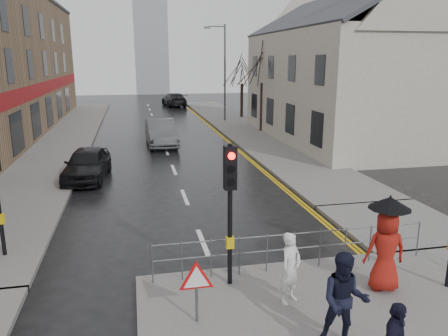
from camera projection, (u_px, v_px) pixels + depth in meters
name	position (u px, v px, depth m)	size (l,w,h in m)	color
ground	(223.00, 293.00, 10.26)	(120.00, 120.00, 0.00)	black
left_pavement	(67.00, 136.00, 30.77)	(4.00, 44.00, 0.14)	#605E5B
right_pavement	(239.00, 126.00, 35.26)	(4.00, 40.00, 0.14)	#605E5B
pavement_bridge_right	(397.00, 224.00, 14.39)	(4.00, 4.20, 0.14)	#605E5B
building_right_cream	(346.00, 68.00, 28.57)	(9.00, 16.40, 10.10)	beige
church_tower	(150.00, 34.00, 67.20)	(5.00, 5.00, 18.00)	#95989D
traffic_signal_near_left	(230.00, 191.00, 9.88)	(0.28, 0.27, 3.40)	black
guard_railing_front	(294.00, 242.00, 11.01)	(7.14, 0.04, 1.00)	#595B5E
warning_sign	(196.00, 282.00, 8.70)	(0.80, 0.07, 1.35)	#595B5E
street_lamp	(223.00, 67.00, 36.85)	(1.83, 0.25, 8.00)	#595B5E
tree_near	(263.00, 62.00, 31.38)	(2.40, 2.40, 6.58)	#2F201A
tree_far	(242.00, 69.00, 39.25)	(2.40, 2.40, 5.64)	#2F201A
pedestrian_a	(290.00, 268.00, 9.48)	(0.59, 0.39, 1.61)	silver
pedestrian_b	(344.00, 301.00, 7.98)	(0.90, 0.70, 1.85)	black
pedestrian_with_umbrella	(386.00, 242.00, 9.92)	(1.01, 0.96, 2.25)	maroon
car_parked	(87.00, 164.00, 19.74)	(1.73, 4.29, 1.46)	black
car_mid	(161.00, 133.00, 27.54)	(1.73, 4.96, 1.63)	#474A4D
car_far	(174.00, 100.00, 50.18)	(2.15, 5.28, 1.53)	black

